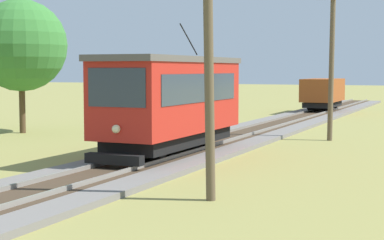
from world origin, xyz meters
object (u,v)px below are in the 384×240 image
(utility_pole_mid, at_px, (332,58))
(tree_left_near, at_px, (21,46))
(utility_pole_near_tram, at_px, (208,34))
(freight_car, at_px, (323,93))
(red_tram, at_px, (171,100))

(utility_pole_mid, xyz_separation_m, tree_left_near, (-15.52, -3.17, 0.70))
(utility_pole_near_tram, bearing_deg, freight_car, 97.32)
(freight_car, bearing_deg, red_tram, -89.99)
(utility_pole_near_tram, relative_size, utility_pole_mid, 1.09)
(utility_pole_near_tram, distance_m, tree_left_near, 19.64)
(red_tram, height_order, tree_left_near, tree_left_near)
(red_tram, relative_size, tree_left_near, 1.22)
(tree_left_near, bearing_deg, freight_car, 62.25)
(tree_left_near, bearing_deg, utility_pole_mid, 11.52)
(utility_pole_near_tram, bearing_deg, utility_pole_mid, 90.00)
(utility_pole_mid, bearing_deg, freight_car, 103.27)
(red_tram, distance_m, utility_pole_near_tram, 8.25)
(utility_pole_near_tram, height_order, tree_left_near, utility_pole_near_tram)
(freight_car, relative_size, utility_pole_mid, 0.69)
(red_tram, distance_m, tree_left_near, 12.64)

